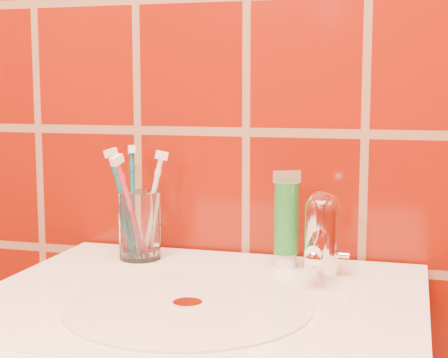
% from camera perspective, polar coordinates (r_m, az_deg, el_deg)
% --- Properties ---
extents(glass_tumbler, '(0.09, 0.09, 0.10)m').
position_cam_1_polar(glass_tumbler, '(1.06, -7.00, -3.85)').
color(glass_tumbler, white).
rests_on(glass_tumbler, pedestal_sink).
extents(toothpaste_tube, '(0.04, 0.04, 0.14)m').
position_cam_1_polar(toothpaste_tube, '(1.00, 5.21, -3.61)').
color(toothpaste_tube, white).
rests_on(toothpaste_tube, pedestal_sink).
extents(faucet, '(0.05, 0.11, 0.12)m').
position_cam_1_polar(faucet, '(0.96, 8.08, -4.29)').
color(faucet, white).
rests_on(faucet, pedestal_sink).
extents(toothbrush_0, '(0.09, 0.14, 0.19)m').
position_cam_1_polar(toothbrush_0, '(1.03, -7.72, -2.52)').
color(toothbrush_0, '#B7273E').
rests_on(toothbrush_0, glass_tumbler).
extents(toothbrush_1, '(0.11, 0.09, 0.18)m').
position_cam_1_polar(toothbrush_1, '(1.06, -8.33, -2.09)').
color(toothbrush_1, '#0C5967').
rests_on(toothbrush_1, glass_tumbler).
extents(toothbrush_2, '(0.09, 0.08, 0.18)m').
position_cam_1_polar(toothbrush_2, '(1.06, -6.08, -2.15)').
color(toothbrush_2, white).
rests_on(toothbrush_2, glass_tumbler).
extents(toothbrush_3, '(0.08, 0.10, 0.19)m').
position_cam_1_polar(toothbrush_3, '(1.07, -7.56, -1.91)').
color(toothbrush_3, '#0B5762').
rests_on(toothbrush_3, glass_tumbler).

